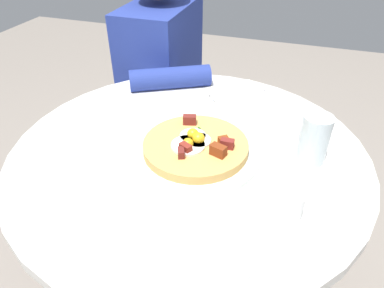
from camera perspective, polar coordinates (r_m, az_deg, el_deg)
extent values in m
cylinder|color=silver|center=(0.88, -0.56, -1.34)|extent=(0.88, 0.88, 0.03)
cylinder|color=#333338|center=(1.14, -0.45, -16.28)|extent=(0.11, 0.11, 0.71)
cube|color=#2D2D33|center=(1.68, -4.12, -2.32)|extent=(0.32, 0.28, 0.45)
cube|color=navy|center=(1.44, -4.92, 12.44)|extent=(0.38, 0.22, 0.48)
cylinder|color=navy|center=(1.15, -3.56, 10.64)|extent=(0.19, 0.26, 0.07)
cylinder|color=silver|center=(0.85, 0.58, -1.29)|extent=(0.31, 0.31, 0.01)
cylinder|color=#DDA657|center=(0.84, 0.59, -0.36)|extent=(0.25, 0.25, 0.02)
cylinder|color=white|center=(0.85, 0.07, 1.21)|extent=(0.06, 0.06, 0.01)
sphere|color=yellow|center=(0.84, 0.07, 1.55)|extent=(0.03, 0.03, 0.03)
cylinder|color=white|center=(0.82, -0.66, -0.24)|extent=(0.08, 0.08, 0.01)
sphere|color=yellow|center=(0.81, -0.66, 0.11)|extent=(0.03, 0.03, 0.03)
cylinder|color=white|center=(0.83, 1.06, 0.56)|extent=(0.06, 0.06, 0.01)
sphere|color=yellow|center=(0.83, 1.06, 0.90)|extent=(0.03, 0.03, 0.03)
cube|color=maroon|center=(0.81, 5.74, 0.05)|extent=(0.02, 0.03, 0.02)
cube|color=maroon|center=(0.79, 4.29, -1.05)|extent=(0.03, 0.04, 0.03)
cube|color=maroon|center=(0.90, -0.40, 3.97)|extent=(0.03, 0.04, 0.02)
cube|color=brown|center=(0.83, 5.13, 0.81)|extent=(0.02, 0.03, 0.02)
cube|color=maroon|center=(0.80, -1.05, -0.67)|extent=(0.03, 0.03, 0.02)
cube|color=maroon|center=(0.79, -1.78, -1.45)|extent=(0.03, 0.02, 0.02)
cube|color=#387F2D|center=(0.83, 0.60, 0.44)|extent=(0.01, 0.01, 0.00)
cube|color=#387F2D|center=(0.87, -0.72, 2.28)|extent=(0.01, 0.01, 0.00)
cube|color=#387F2D|center=(0.88, 1.18, 2.64)|extent=(0.01, 0.01, 0.00)
cube|color=#387F2D|center=(0.81, -0.94, -0.81)|extent=(0.01, 0.01, 0.00)
cylinder|color=white|center=(0.65, 3.22, -15.91)|extent=(0.18, 0.18, 0.01)
cube|color=white|center=(1.13, 7.29, 8.20)|extent=(0.22, 0.22, 0.00)
cube|color=silver|center=(1.11, 7.74, 8.00)|extent=(0.13, 0.14, 0.00)
cube|color=silver|center=(1.14, 6.87, 8.79)|extent=(0.13, 0.14, 0.00)
cylinder|color=silver|center=(0.85, 19.22, 0.78)|extent=(0.07, 0.07, 0.12)
cylinder|color=white|center=(0.71, 16.60, -9.79)|extent=(0.03, 0.03, 0.05)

